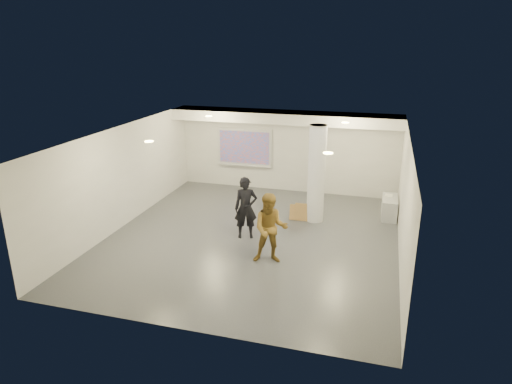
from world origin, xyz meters
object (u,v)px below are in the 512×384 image
(credenza, at_px, (389,207))
(man, at_px, (271,229))
(projection_screen, at_px, (244,148))
(woman, at_px, (246,208))
(column, at_px, (316,174))

(credenza, height_order, man, man)
(projection_screen, height_order, credenza, projection_screen)
(man, bearing_deg, credenza, 42.00)
(man, bearing_deg, woman, 116.83)
(column, height_order, woman, column)
(column, bearing_deg, projection_screen, 139.44)
(woman, bearing_deg, column, 26.35)
(credenza, bearing_deg, column, -158.74)
(credenza, relative_size, man, 0.61)
(column, height_order, projection_screen, column)
(column, distance_m, woman, 2.53)
(credenza, xyz_separation_m, man, (-2.87, -3.97, 0.58))
(credenza, bearing_deg, projection_screen, 160.73)
(projection_screen, bearing_deg, credenza, -18.06)
(credenza, bearing_deg, man, -127.09)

